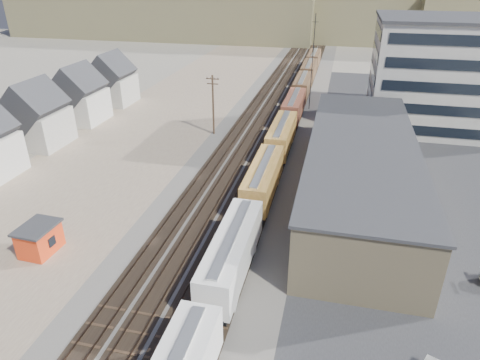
% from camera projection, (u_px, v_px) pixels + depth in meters
% --- Properties ---
extents(ground, '(300.00, 300.00, 0.00)m').
position_uv_depth(ground, '(168.00, 319.00, 34.65)').
color(ground, '#6B6356').
rests_on(ground, ground).
extents(ballast_bed, '(18.00, 200.00, 0.06)m').
position_uv_depth(ballast_bed, '(271.00, 123.00, 78.13)').
color(ballast_bed, '#4C4742').
rests_on(ballast_bed, ground).
extents(dirt_yard, '(24.00, 180.00, 0.03)m').
position_uv_depth(dirt_yard, '(147.00, 132.00, 73.55)').
color(dirt_yard, '#735F4F').
rests_on(dirt_yard, ground).
extents(asphalt_lot, '(26.00, 120.00, 0.04)m').
position_uv_depth(asphalt_lot, '(406.00, 168.00, 60.55)').
color(asphalt_lot, '#232326').
rests_on(asphalt_lot, ground).
extents(rail_tracks, '(11.40, 200.00, 0.24)m').
position_uv_depth(rail_tracks, '(268.00, 122.00, 78.20)').
color(rail_tracks, black).
rests_on(rail_tracks, ground).
extents(freight_train, '(3.00, 119.74, 4.46)m').
position_uv_depth(freight_train, '(288.00, 119.00, 71.07)').
color(freight_train, black).
rests_on(freight_train, ground).
extents(warehouse, '(12.40, 40.40, 7.25)m').
position_uv_depth(warehouse, '(360.00, 169.00, 51.67)').
color(warehouse, tan).
rests_on(warehouse, ground).
extents(office_tower, '(22.60, 18.60, 18.45)m').
position_uv_depth(office_tower, '(440.00, 74.00, 72.55)').
color(office_tower, '#9E998E').
rests_on(office_tower, ground).
extents(utility_pole_north, '(2.20, 0.32, 10.00)m').
position_uv_depth(utility_pole_north, '(213.00, 104.00, 70.56)').
color(utility_pole_north, '#382619').
rests_on(utility_pole_north, ground).
extents(radio_mast, '(1.20, 0.16, 18.00)m').
position_uv_depth(radio_mast, '(312.00, 63.00, 81.52)').
color(radio_mast, black).
rests_on(radio_mast, ground).
extents(townhouse_row, '(8.15, 68.16, 10.47)m').
position_uv_depth(townhouse_row, '(10.00, 132.00, 61.45)').
color(townhouse_row, '#B7B2A8').
rests_on(townhouse_row, ground).
extents(maintenance_shed, '(3.35, 4.24, 3.01)m').
position_uv_depth(maintenance_shed, '(39.00, 239.00, 42.18)').
color(maintenance_shed, red).
rests_on(maintenance_shed, ground).
extents(parked_car_blue, '(5.24, 4.84, 1.36)m').
position_uv_depth(parked_car_blue, '(424.00, 115.00, 80.21)').
color(parked_car_blue, navy).
rests_on(parked_car_blue, ground).
extents(parked_car_far, '(3.43, 4.99, 1.58)m').
position_uv_depth(parked_car_far, '(459.00, 131.00, 71.78)').
color(parked_car_far, white).
rests_on(parked_car_far, ground).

